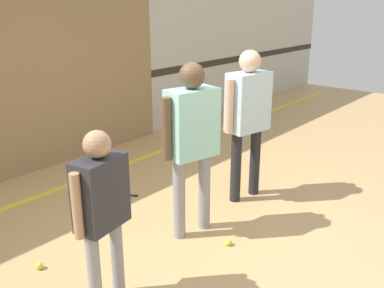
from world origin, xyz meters
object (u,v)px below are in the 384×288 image
racket_second_spare (109,193)px  person_instructor (192,132)px  tennis_ball_near_instructor (228,242)px  tennis_ball_stray_left (39,266)px  person_student_left (101,202)px  racket_spare_on_floor (104,202)px  person_student_right (248,110)px  tennis_ball_by_spare_racket (105,201)px

racket_second_spare → person_instructor: bearing=-29.5°
racket_second_spare → tennis_ball_near_instructor: bearing=-28.4°
tennis_ball_near_instructor → tennis_ball_stray_left: 1.70m
person_student_left → racket_spare_on_floor: person_student_left is taller
racket_second_spare → tennis_ball_near_instructor: 1.75m
tennis_ball_near_instructor → person_student_left: bearing=169.6°
person_student_right → tennis_ball_stray_left: person_student_right is taller
person_student_right → tennis_ball_by_spare_racket: (-1.18, 1.11, -1.02)m
person_instructor → person_student_right: person_student_right is taller
person_student_right → tennis_ball_stray_left: 2.62m
person_instructor → racket_second_spare: person_instructor is taller
person_student_left → tennis_ball_near_instructor: 1.51m
racket_spare_on_floor → tennis_ball_by_spare_racket: (0.00, -0.01, 0.02)m
person_instructor → tennis_ball_by_spare_racket: person_instructor is taller
person_student_left → racket_second_spare: person_student_left is taller
person_instructor → racket_spare_on_floor: bearing=111.3°
person_student_right → racket_spare_on_floor: 1.94m
person_instructor → person_student_right: bearing=15.6°
racket_second_spare → tennis_ball_stray_left: size_ratio=8.16×
tennis_ball_stray_left → tennis_ball_near_instructor: bearing=-36.8°
person_student_left → tennis_ball_by_spare_racket: person_student_left is taller
person_instructor → tennis_ball_near_instructor: bearing=-73.6°
person_student_right → tennis_ball_near_instructor: (-0.98, -0.48, -1.02)m
tennis_ball_by_spare_racket → racket_spare_on_floor: bearing=103.1°
person_instructor → person_student_left: (-1.22, -0.20, -0.19)m
person_student_right → tennis_ball_stray_left: (-2.35, 0.54, -1.02)m
racket_spare_on_floor → person_student_left: bearing=129.2°
person_student_left → person_student_right: size_ratio=0.81×
person_student_left → tennis_ball_near_instructor: size_ratio=20.94×
person_instructor → racket_second_spare: (0.02, 1.32, -1.03)m
person_instructor → tennis_ball_stray_left: bearing=168.8°
person_student_left → tennis_ball_by_spare_racket: size_ratio=20.94×
racket_second_spare → tennis_ball_stray_left: 1.54m
racket_second_spare → racket_spare_on_floor: bearing=-80.2°
person_student_right → tennis_ball_near_instructor: person_student_right is taller
person_student_left → racket_second_spare: bearing=41.4°
racket_spare_on_floor → tennis_ball_stray_left: 1.30m
person_student_left → tennis_ball_by_spare_racket: (1.05, 1.35, -0.82)m
person_student_left → tennis_ball_stray_left: person_student_left is taller
racket_second_spare → person_student_right: bearing=9.2°
tennis_ball_near_instructor → tennis_ball_by_spare_racket: (-0.20, 1.58, 0.00)m
person_instructor → tennis_ball_by_spare_racket: 1.55m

